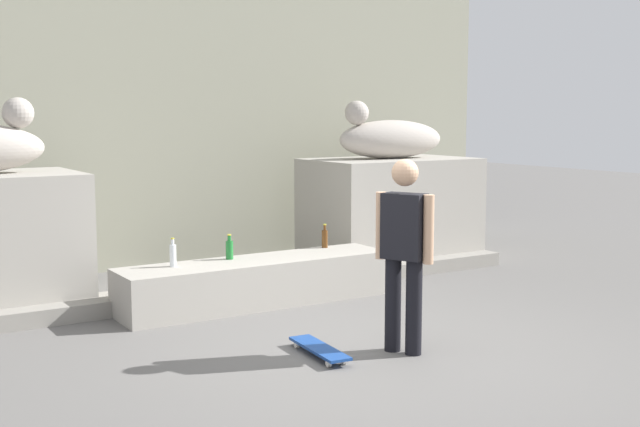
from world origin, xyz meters
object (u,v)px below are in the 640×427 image
skater (404,247)px  bottle_clear (173,255)px  skateboard (319,349)px  bottle_green (229,249)px  statue_reclining_right (389,138)px  bottle_brown (325,238)px

skater → bottle_clear: skater is taller
skateboard → bottle_green: bottle_green is taller
statue_reclining_right → skater: size_ratio=0.98×
bottle_clear → skateboard: bearing=-76.9°
skateboard → bottle_green: 2.20m
skateboard → bottle_brown: (1.47, 2.21, 0.54)m
statue_reclining_right → skateboard: bearing=48.7°
bottle_clear → bottle_green: size_ratio=1.10×
statue_reclining_right → skateboard: size_ratio=2.00×
bottle_brown → bottle_clear: bearing=-175.3°
statue_reclining_right → bottle_brown: statue_reclining_right is taller
skater → skateboard: (-0.67, 0.29, -0.86)m
bottle_green → bottle_clear: bearing=-174.0°
bottle_brown → skateboard: bearing=-123.7°
skateboard → bottle_brown: 2.71m
statue_reclining_right → skater: statue_reclining_right is taller
statue_reclining_right → skateboard: 4.71m
skateboard → bottle_brown: size_ratio=2.93×
bottle_clear → bottle_brown: (1.95, 0.16, -0.01)m
skateboard → bottle_brown: bottle_brown is taller
skateboard → statue_reclining_right: bearing=-39.4°
skateboard → bottle_brown: bearing=-28.5°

